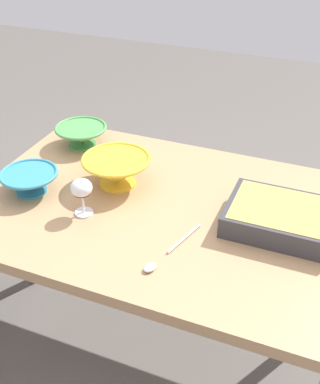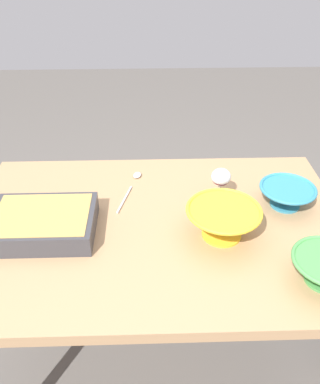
% 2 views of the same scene
% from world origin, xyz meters
% --- Properties ---
extents(ground_plane, '(8.00, 8.00, 0.00)m').
position_xyz_m(ground_plane, '(0.00, 0.00, 0.00)').
color(ground_plane, '#5B5651').
extents(dining_table, '(1.32, 0.89, 0.73)m').
position_xyz_m(dining_table, '(0.00, 0.00, 0.66)').
color(dining_table, tan).
rests_on(dining_table, ground_plane).
extents(wine_glass, '(0.07, 0.07, 0.13)m').
position_xyz_m(wine_glass, '(0.23, 0.14, 0.83)').
color(wine_glass, white).
rests_on(wine_glass, dining_table).
extents(casserole_dish, '(0.34, 0.25, 0.07)m').
position_xyz_m(casserole_dish, '(-0.38, -0.03, 0.78)').
color(casserole_dish, '#38383D').
rests_on(casserole_dish, dining_table).
extents(small_bowl, '(0.25, 0.25, 0.11)m').
position_xyz_m(small_bowl, '(0.21, -0.06, 0.79)').
color(small_bowl, yellow).
rests_on(small_bowl, dining_table).
extents(serving_bowl, '(0.20, 0.20, 0.08)m').
position_xyz_m(serving_bowl, '(0.47, 0.10, 0.78)').
color(serving_bowl, teal).
rests_on(serving_bowl, dining_table).
extents(serving_spoon, '(0.09, 0.27, 0.01)m').
position_xyz_m(serving_spoon, '(-0.09, 0.25, 0.74)').
color(serving_spoon, silver).
rests_on(serving_spoon, dining_table).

